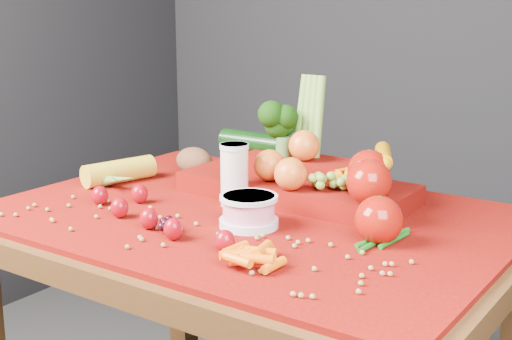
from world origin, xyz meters
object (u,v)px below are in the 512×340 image
Objects in this scene: table at (251,261)px; yogurt_bowl at (249,210)px; milk_glass at (234,173)px; produce_mound at (311,174)px.

yogurt_bowl is (0.05, -0.08, 0.14)m from table.
table is 8.10× the size of milk_glass.
produce_mound is at bearing 68.68° from table.
milk_glass reaches higher than yogurt_bowl.
milk_glass is 0.15m from yogurt_bowl.
table is at bearing -111.32° from produce_mound.
milk_glass is at bearing 137.24° from yogurt_bowl.
produce_mound is at bearing 87.88° from yogurt_bowl.
table is 9.41× the size of yogurt_bowl.
milk_glass is (-0.06, 0.02, 0.18)m from table.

